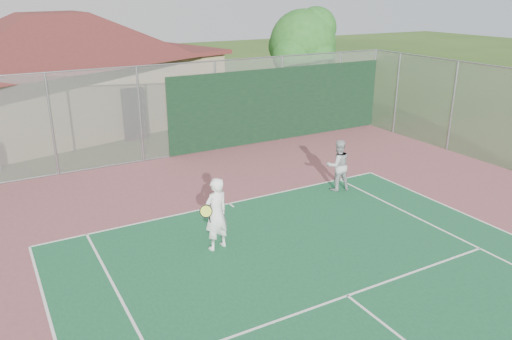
{
  "coord_description": "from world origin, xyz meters",
  "views": [
    {
      "loc": [
        -5.97,
        -0.37,
        5.92
      ],
      "look_at": [
        0.4,
        10.96,
        1.29
      ],
      "focal_mm": 35.0,
      "sensor_mm": 36.0,
      "label": 1
    }
  ],
  "objects": [
    {
      "name": "side_fence_right",
      "position": [
        10.0,
        12.5,
        1.75
      ],
      "size": [
        0.08,
        9.0,
        3.5
      ],
      "color": "gray",
      "rests_on": "ground"
    },
    {
      "name": "clubhouse",
      "position": [
        -2.53,
        24.25,
        3.08
      ],
      "size": [
        15.97,
        12.65,
        6.06
      ],
      "rotation": [
        0.0,
        0.0,
        0.26
      ],
      "color": "tan",
      "rests_on": "ground"
    },
    {
      "name": "tree",
      "position": [
        8.33,
        20.26,
        3.5
      ],
      "size": [
        3.81,
        3.61,
        5.32
      ],
      "color": "#352413",
      "rests_on": "ground"
    },
    {
      "name": "player_grey_back",
      "position": [
        3.48,
        11.22,
        0.81
      ],
      "size": [
        0.91,
        0.78,
        1.62
      ],
      "rotation": [
        0.0,
        0.0,
        2.92
      ],
      "color": "#AAADAF",
      "rests_on": "ground"
    },
    {
      "name": "player_white_front",
      "position": [
        -1.48,
        9.57,
        0.92
      ],
      "size": [
        0.97,
        0.78,
        1.82
      ],
      "rotation": [
        0.0,
        0.0,
        3.38
      ],
      "color": "white",
      "rests_on": "ground"
    },
    {
      "name": "back_fence",
      "position": [
        2.11,
        16.98,
        1.67
      ],
      "size": [
        20.08,
        0.11,
        3.53
      ],
      "color": "gray",
      "rests_on": "ground"
    }
  ]
}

